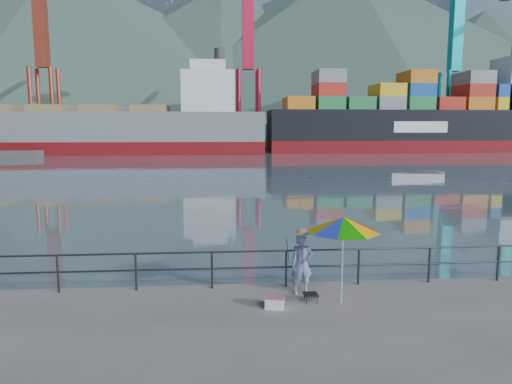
# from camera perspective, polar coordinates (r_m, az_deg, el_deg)

# --- Properties ---
(harbor_water) EXTENTS (500.00, 280.00, 0.00)m
(harbor_water) POSITION_cam_1_polar(r_m,az_deg,el_deg) (140.19, -4.17, 6.20)
(harbor_water) COLOR slate
(harbor_water) RESTS_ON ground
(far_dock) EXTENTS (200.00, 40.00, 0.40)m
(far_dock) POSITION_cam_1_polar(r_m,az_deg,el_deg) (103.76, 1.51, 5.61)
(far_dock) COLOR #514F4C
(far_dock) RESTS_ON ground
(guardrail) EXTENTS (22.00, 0.06, 1.03)m
(guardrail) POSITION_cam_1_polar(r_m,az_deg,el_deg) (12.42, -0.84, -9.57)
(guardrail) COLOR #2D3033
(guardrail) RESTS_ON ground
(mountains) EXTENTS (600.00, 332.80, 80.00)m
(mountains) POSITION_cam_1_polar(r_m,az_deg,el_deg) (223.63, 6.02, 15.97)
(mountains) COLOR #385147
(mountains) RESTS_ON ground
(port_cranes) EXTENTS (116.00, 28.00, 38.40)m
(port_cranes) POSITION_cam_1_polar(r_m,az_deg,el_deg) (100.02, 14.56, 14.46)
(port_cranes) COLOR #BA3E28
(port_cranes) RESTS_ON ground
(container_stacks) EXTENTS (58.00, 8.40, 7.80)m
(container_stacks) POSITION_cam_1_polar(r_m,az_deg,el_deg) (109.51, 13.78, 6.79)
(container_stacks) COLOR #267F3F
(container_stacks) RESTS_ON ground
(fisherman) EXTENTS (0.60, 0.42, 1.58)m
(fisherman) POSITION_cam_1_polar(r_m,az_deg,el_deg) (11.96, 5.74, -8.95)
(fisherman) COLOR #2E4088
(fisherman) RESTS_ON ground
(beach_umbrella) EXTENTS (2.30, 2.30, 2.16)m
(beach_umbrella) POSITION_cam_1_polar(r_m,az_deg,el_deg) (11.19, 10.86, -3.99)
(beach_umbrella) COLOR white
(beach_umbrella) RESTS_ON ground
(folding_stool) EXTENTS (0.35, 0.35, 0.22)m
(folding_stool) POSITION_cam_1_polar(r_m,az_deg,el_deg) (11.63, 6.86, -12.97)
(folding_stool) COLOR black
(folding_stool) RESTS_ON ground
(cooler_bag) EXTENTS (0.49, 0.38, 0.25)m
(cooler_bag) POSITION_cam_1_polar(r_m,az_deg,el_deg) (11.21, 2.33, -13.70)
(cooler_bag) COLOR silver
(cooler_bag) RESTS_ON ground
(fishing_rod) EXTENTS (0.37, 1.73, 1.24)m
(fishing_rod) POSITION_cam_1_polar(r_m,az_deg,el_deg) (12.99, 3.96, -11.21)
(fishing_rod) COLOR black
(fishing_rod) RESTS_ON ground
(bulk_carrier) EXTENTS (53.11, 9.19, 14.50)m
(bulk_carrier) POSITION_cam_1_polar(r_m,az_deg,el_deg) (83.68, -16.31, 7.54)
(bulk_carrier) COLOR maroon
(bulk_carrier) RESTS_ON ground
(container_ship) EXTENTS (54.32, 9.05, 18.10)m
(container_ship) POSITION_cam_1_polar(r_m,az_deg,el_deg) (93.43, 19.71, 8.50)
(container_ship) COLOR maroon
(container_ship) RESTS_ON ground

